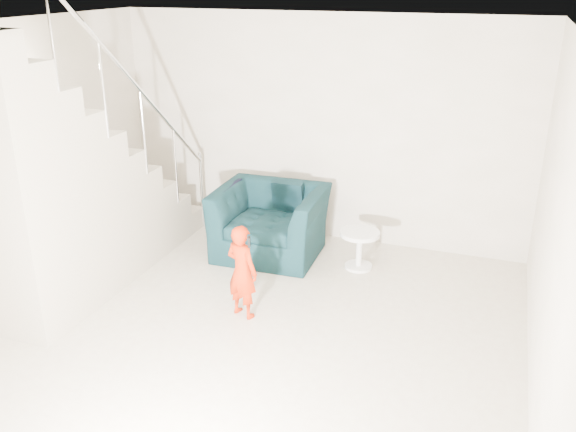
{
  "coord_description": "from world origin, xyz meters",
  "views": [
    {
      "loc": [
        2.05,
        -4.08,
        3.09
      ],
      "look_at": [
        0.15,
        1.2,
        0.85
      ],
      "focal_mm": 38.0,
      "sensor_mm": 36.0,
      "label": 1
    }
  ],
  "objects_px": {
    "toddler": "(242,271)",
    "staircase": "(65,203)",
    "armchair": "(270,222)",
    "side_table": "(359,244)"
  },
  "relations": [
    {
      "from": "side_table",
      "to": "staircase",
      "type": "height_order",
      "value": "staircase"
    },
    {
      "from": "toddler",
      "to": "staircase",
      "type": "height_order",
      "value": "staircase"
    },
    {
      "from": "armchair",
      "to": "staircase",
      "type": "bearing_deg",
      "value": -139.52
    },
    {
      "from": "toddler",
      "to": "staircase",
      "type": "relative_size",
      "value": 0.26
    },
    {
      "from": "staircase",
      "to": "toddler",
      "type": "bearing_deg",
      "value": 2.11
    },
    {
      "from": "armchair",
      "to": "side_table",
      "type": "xyz_separation_m",
      "value": [
        1.08,
        -0.03,
        -0.1
      ]
    },
    {
      "from": "armchair",
      "to": "side_table",
      "type": "height_order",
      "value": "armchair"
    },
    {
      "from": "toddler",
      "to": "side_table",
      "type": "distance_m",
      "value": 1.61
    },
    {
      "from": "toddler",
      "to": "staircase",
      "type": "distance_m",
      "value": 1.96
    },
    {
      "from": "armchair",
      "to": "side_table",
      "type": "relative_size",
      "value": 2.76
    }
  ]
}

